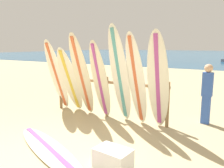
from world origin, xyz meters
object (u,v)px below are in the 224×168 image
Objects in this scene: surfboard_leaning_center at (100,80)px; surfboard_leaning_right at (136,80)px; surfboard_leaning_left at (70,80)px; surfboard_lying_on_sand at (49,149)px; surfboard_leaning_center_left at (82,76)px; cooler_box at (113,159)px; surfboard_leaning_far_left at (57,76)px; surfboard_leaning_far_right at (158,81)px; beachgoer_standing at (207,91)px; surfboard_rack at (107,90)px; surfboard_leaning_center_right at (120,75)px.

surfboard_leaning_right is at bearing -1.40° from surfboard_leaning_center.
surfboard_leaning_left reaches higher than surfboard_lying_on_sand.
surfboard_leaning_left is at bearing 165.22° from surfboard_leaning_center_left.
cooler_box is (0.52, -2.09, -1.02)m from surfboard_leaning_right.
surfboard_leaning_far_right is at bearing 0.56° from surfboard_leaning_far_left.
surfboard_lying_on_sand is at bearing -127.32° from beachgoer_standing.
surfboard_rack is at bearing 92.99° from surfboard_lying_on_sand.
surfboard_lying_on_sand is 4.16m from beachgoer_standing.
surfboard_leaning_far_left is at bearing -165.79° from beachgoer_standing.
surfboard_leaning_left is at bearing 119.98° from surfboard_lying_on_sand.
surfboard_rack reaches higher than cooler_box.
surfboard_leaning_center_left is at bearing -6.08° from surfboard_leaning_far_left.
cooler_box is (1.45, 0.05, 0.14)m from surfboard_lying_on_sand.
surfboard_leaning_center_right reaches higher than beachgoer_standing.
surfboard_leaning_center is (1.10, -0.03, 0.09)m from surfboard_leaning_left.
surfboard_lying_on_sand is 1.75× the size of beachgoer_standing.
surfboard_leaning_left is (0.50, 0.03, -0.11)m from surfboard_leaning_far_left.
beachgoer_standing is (1.54, 1.10, -0.32)m from surfboard_leaning_right.
surfboard_leaning_far_left reaches higher than surfboard_rack.
surfboard_leaning_right is at bearing -1.55° from surfboard_leaning_left.
cooler_box is at bearing -33.37° from surfboard_leaning_far_left.
surfboard_leaning_far_right is (0.54, 0.06, 0.02)m from surfboard_leaning_right.
surfboard_leaning_center is 0.79× the size of surfboard_lying_on_sand.
surfboard_leaning_center is 2.86m from beachgoer_standing.
surfboard_leaning_far_left is at bearing -179.92° from surfboard_leaning_center.
surfboard_leaning_far_left is (-1.64, -0.29, 0.34)m from surfboard_rack.
surfboard_leaning_far_left is 1.41× the size of beachgoer_standing.
surfboard_leaning_center_left reaches higher than surfboard_leaning_right.
surfboard_leaning_left is 3.88m from beachgoer_standing.
surfboard_leaning_center_left is 3.41m from beachgoer_standing.
beachgoer_standing is at bearing 22.07° from surfboard_leaning_center.
surfboard_leaning_center_right is at bearing 122.22° from cooler_box.
surfboard_leaning_left is 0.61m from surfboard_leaning_center_left.
surfboard_leaning_center_left reaches higher than surfboard_lying_on_sand.
surfboard_leaning_center_left reaches higher than surfboard_leaning_left.
surfboard_leaning_center is (1.59, 0.00, -0.02)m from surfboard_leaning_far_left.
surfboard_leaning_right is 0.86× the size of surfboard_lying_on_sand.
surfboard_leaning_far_right is at bearing 96.14° from cooler_box.
surfboard_leaning_left is 0.83× the size of surfboard_leaning_far_right.
surfboard_lying_on_sand is at bearing -123.87° from surfboard_leaning_far_right.
surfboard_leaning_center_right reaches higher than surfboard_rack.
surfboard_leaning_center_left is 0.56m from surfboard_leaning_center.
surfboard_leaning_center is 1.39× the size of beachgoer_standing.
surfboard_leaning_far_right reaches higher than surfboard_lying_on_sand.
surfboard_leaning_left is at bearing 179.94° from surfboard_leaning_far_right.
beachgoer_standing is at bearing 35.52° from surfboard_leaning_right.
surfboard_leaning_right is at bearing 3.05° from surfboard_leaning_center_left.
surfboard_leaning_far_left reaches higher than surfboard_lying_on_sand.
surfboard_leaning_left is 3.39× the size of cooler_box.
surfboard_lying_on_sand is (-0.43, -2.18, -1.27)m from surfboard_leaning_center_right.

